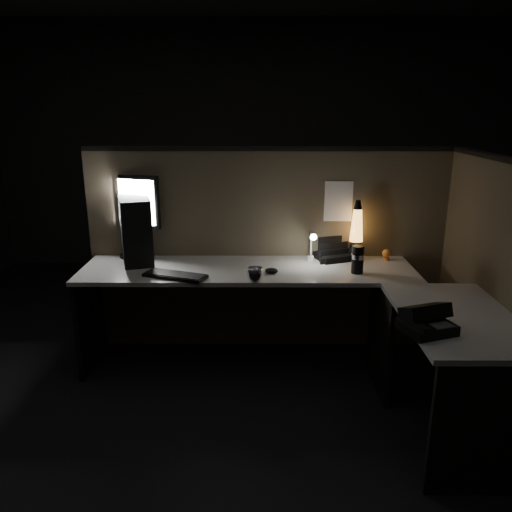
{
  "coord_description": "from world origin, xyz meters",
  "views": [
    {
      "loc": [
        -0.07,
        -2.68,
        1.8
      ],
      "look_at": [
        -0.09,
        0.35,
        0.89
      ],
      "focal_mm": 35.0,
      "sensor_mm": 36.0,
      "label": 1
    }
  ],
  "objects_px": {
    "lava_lamp": "(356,235)",
    "desk_phone": "(425,320)",
    "monitor": "(130,208)",
    "keyboard": "(175,276)",
    "pc_tower": "(136,229)"
  },
  "relations": [
    {
      "from": "pc_tower",
      "to": "lava_lamp",
      "type": "relative_size",
      "value": 1.07
    },
    {
      "from": "monitor",
      "to": "keyboard",
      "type": "bearing_deg",
      "value": -32.71
    },
    {
      "from": "pc_tower",
      "to": "keyboard",
      "type": "distance_m",
      "value": 0.55
    },
    {
      "from": "keyboard",
      "to": "desk_phone",
      "type": "height_order",
      "value": "desk_phone"
    },
    {
      "from": "pc_tower",
      "to": "monitor",
      "type": "xyz_separation_m",
      "value": [
        -0.05,
        0.11,
        0.13
      ]
    },
    {
      "from": "pc_tower",
      "to": "lava_lamp",
      "type": "xyz_separation_m",
      "value": [
        1.59,
        0.03,
        -0.05
      ]
    },
    {
      "from": "monitor",
      "to": "lava_lamp",
      "type": "relative_size",
      "value": 1.38
    },
    {
      "from": "lava_lamp",
      "to": "desk_phone",
      "type": "bearing_deg",
      "value": -84.09
    },
    {
      "from": "pc_tower",
      "to": "lava_lamp",
      "type": "distance_m",
      "value": 1.59
    },
    {
      "from": "pc_tower",
      "to": "monitor",
      "type": "distance_m",
      "value": 0.18
    },
    {
      "from": "lava_lamp",
      "to": "desk_phone",
      "type": "xyz_separation_m",
      "value": [
        0.13,
        -1.21,
        -0.13
      ]
    },
    {
      "from": "pc_tower",
      "to": "keyboard",
      "type": "xyz_separation_m",
      "value": [
        0.33,
        -0.38,
        -0.22
      ]
    },
    {
      "from": "lava_lamp",
      "to": "pc_tower",
      "type": "bearing_deg",
      "value": -178.97
    },
    {
      "from": "keyboard",
      "to": "monitor",
      "type": "bearing_deg",
      "value": 148.54
    },
    {
      "from": "pc_tower",
      "to": "keyboard",
      "type": "relative_size",
      "value": 1.11
    }
  ]
}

